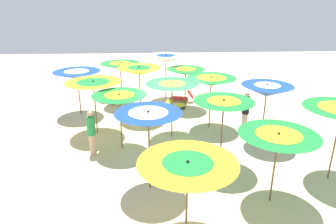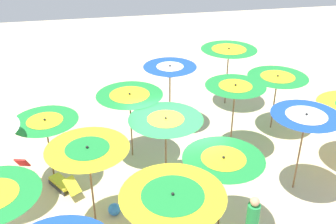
# 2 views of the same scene
# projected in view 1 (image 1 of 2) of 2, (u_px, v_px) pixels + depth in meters

# --- Properties ---
(ground) EXTENTS (39.66, 39.66, 0.04)m
(ground) POSITION_uv_depth(u_px,v_px,m) (171.00, 138.00, 12.83)
(ground) COLOR beige
(beach_umbrella_1) EXTENTS (1.92, 1.92, 2.44)m
(beach_umbrella_1) POSITION_uv_depth(u_px,v_px,m) (267.00, 91.00, 11.65)
(beach_umbrella_1) COLOR brown
(beach_umbrella_1) RESTS_ON ground
(beach_umbrella_2) EXTENTS (2.09, 2.09, 2.33)m
(beach_umbrella_2) POSITION_uv_depth(u_px,v_px,m) (211.00, 81.00, 13.12)
(beach_umbrella_2) COLOR brown
(beach_umbrella_2) RESTS_ON ground
(beach_umbrella_3) EXTENTS (1.91, 1.91, 2.13)m
(beach_umbrella_3) POSITION_uv_depth(u_px,v_px,m) (186.00, 72.00, 15.50)
(beach_umbrella_3) COLOR brown
(beach_umbrella_3) RESTS_ON ground
(beach_umbrella_4) EXTENTS (2.07, 2.07, 2.54)m
(beach_umbrella_4) POSITION_uv_depth(u_px,v_px,m) (166.00, 59.00, 16.75)
(beach_umbrella_4) COLOR brown
(beach_umbrella_4) RESTS_ON ground
(beach_umbrella_5) EXTENTS (2.14, 2.14, 2.15)m
(beach_umbrella_5) POSITION_uv_depth(u_px,v_px,m) (278.00, 140.00, 8.24)
(beach_umbrella_5) COLOR brown
(beach_umbrella_5) RESTS_ON ground
(beach_umbrella_6) EXTENTS (1.95, 1.95, 2.44)m
(beach_umbrella_6) POSITION_uv_depth(u_px,v_px,m) (224.00, 106.00, 9.93)
(beach_umbrella_6) COLOR brown
(beach_umbrella_6) RESTS_ON ground
(beach_umbrella_7) EXTENTS (2.10, 2.10, 2.32)m
(beach_umbrella_7) POSITION_uv_depth(u_px,v_px,m) (172.00, 87.00, 12.28)
(beach_umbrella_7) COLOR brown
(beach_umbrella_7) RESTS_ON ground
(beach_umbrella_8) EXTENTS (2.01, 2.01, 2.50)m
(beach_umbrella_8) POSITION_uv_depth(u_px,v_px,m) (139.00, 71.00, 14.15)
(beach_umbrella_8) COLOR brown
(beach_umbrella_8) RESTS_ON ground
(beach_umbrella_9) EXTENTS (2.03, 2.03, 2.30)m
(beach_umbrella_9) POSITION_uv_depth(u_px,v_px,m) (120.00, 66.00, 16.02)
(beach_umbrella_9) COLOR brown
(beach_umbrella_9) RESTS_ON ground
(beach_umbrella_10) EXTENTS (2.27, 2.27, 2.14)m
(beach_umbrella_10) POSITION_uv_depth(u_px,v_px,m) (188.00, 168.00, 6.88)
(beach_umbrella_10) COLOR brown
(beach_umbrella_10) RESTS_ON ground
(beach_umbrella_11) EXTENTS (1.92, 1.92, 2.53)m
(beach_umbrella_11) POSITION_uv_depth(u_px,v_px,m) (148.00, 119.00, 8.72)
(beach_umbrella_11) COLOR brown
(beach_umbrella_11) RESTS_ON ground
(beach_umbrella_12) EXTENTS (1.99, 1.99, 2.21)m
(beach_umbrella_12) POSITION_uv_depth(u_px,v_px,m) (119.00, 100.00, 11.27)
(beach_umbrella_12) COLOR brown
(beach_umbrella_12) RESTS_ON ground
(beach_umbrella_13) EXTENTS (2.24, 2.24, 2.31)m
(beach_umbrella_13) POSITION_uv_depth(u_px,v_px,m) (93.00, 86.00, 12.55)
(beach_umbrella_13) COLOR brown
(beach_umbrella_13) RESTS_ON ground
(beach_umbrella_14) EXTENTS (2.19, 2.19, 2.22)m
(beach_umbrella_14) POSITION_uv_depth(u_px,v_px,m) (77.00, 75.00, 14.65)
(beach_umbrella_14) COLOR brown
(beach_umbrella_14) RESTS_ON ground
(lounger_0) EXTENTS (0.68, 1.32, 0.68)m
(lounger_0) POSITION_uv_depth(u_px,v_px,m) (181.00, 98.00, 17.08)
(lounger_0) COLOR olive
(lounger_0) RESTS_ON ground
(lounger_1) EXTENTS (1.02, 1.28, 0.60)m
(lounger_1) POSITION_uv_depth(u_px,v_px,m) (175.00, 106.00, 15.79)
(lounger_1) COLOR #333338
(lounger_1) RESTS_ON ground
(lounger_2) EXTENTS (0.78, 1.23, 0.56)m
(lounger_2) POSITION_uv_depth(u_px,v_px,m) (110.00, 100.00, 16.81)
(lounger_2) COLOR olive
(lounger_2) RESTS_ON ground
(beachgoer_0) EXTENTS (0.30, 0.30, 1.82)m
(beachgoer_0) POSITION_uv_depth(u_px,v_px,m) (245.00, 111.00, 13.02)
(beachgoer_0) COLOR beige
(beachgoer_0) RESTS_ON ground
(beachgoer_1) EXTENTS (0.30, 0.30, 1.71)m
(beachgoer_1) POSITION_uv_depth(u_px,v_px,m) (92.00, 132.00, 11.18)
(beachgoer_1) COLOR #D8A87F
(beachgoer_1) RESTS_ON ground
(beach_ball) EXTENTS (0.34, 0.34, 0.34)m
(beach_ball) POSITION_uv_depth(u_px,v_px,m) (148.00, 118.00, 14.43)
(beach_ball) COLOR #337FE5
(beach_ball) RESTS_ON ground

